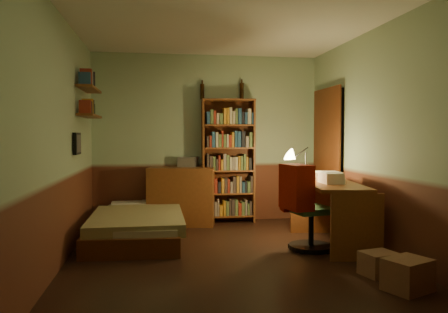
{
  "coord_description": "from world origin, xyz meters",
  "views": [
    {
      "loc": [
        -0.78,
        -4.8,
        1.34
      ],
      "look_at": [
        0.0,
        0.25,
        1.1
      ],
      "focal_mm": 35.0,
      "sensor_mm": 36.0,
      "label": 1
    }
  ],
  "objects": [
    {
      "name": "floor",
      "position": [
        0.0,
        0.0,
        -0.01
      ],
      "size": [
        3.5,
        4.0,
        0.02
      ],
      "primitive_type": "cube",
      "color": "black",
      "rests_on": "ground"
    },
    {
      "name": "ceiling",
      "position": [
        0.0,
        0.0,
        2.61
      ],
      "size": [
        3.5,
        4.0,
        0.02
      ],
      "primitive_type": "cube",
      "color": "silver",
      "rests_on": "wall_back"
    },
    {
      "name": "wall_back",
      "position": [
        0.0,
        2.01,
        1.3
      ],
      "size": [
        3.5,
        0.02,
        2.6
      ],
      "primitive_type": "cube",
      "color": "#98B38E",
      "rests_on": "ground"
    },
    {
      "name": "wall_left",
      "position": [
        -1.76,
        0.0,
        1.3
      ],
      "size": [
        0.02,
        4.0,
        2.6
      ],
      "primitive_type": "cube",
      "color": "#98B38E",
      "rests_on": "ground"
    },
    {
      "name": "wall_right",
      "position": [
        1.76,
        0.0,
        1.3
      ],
      "size": [
        0.02,
        4.0,
        2.6
      ],
      "primitive_type": "cube",
      "color": "#98B38E",
      "rests_on": "ground"
    },
    {
      "name": "wall_front",
      "position": [
        0.0,
        -2.01,
        1.3
      ],
      "size": [
        3.5,
        0.02,
        2.6
      ],
      "primitive_type": "cube",
      "color": "#98B38E",
      "rests_on": "ground"
    },
    {
      "name": "doorway",
      "position": [
        1.72,
        1.3,
        1.0
      ],
      "size": [
        0.06,
        0.9,
        2.0
      ],
      "primitive_type": "cube",
      "color": "black",
      "rests_on": "ground"
    },
    {
      "name": "door_trim",
      "position": [
        1.69,
        1.3,
        1.0
      ],
      "size": [
        0.02,
        0.98,
        2.08
      ],
      "primitive_type": "cube",
      "color": "#4A210D",
      "rests_on": "ground"
    },
    {
      "name": "bed",
      "position": [
        -1.03,
        0.97,
        0.3
      ],
      "size": [
        1.18,
        2.08,
        0.6
      ],
      "primitive_type": "cube",
      "rotation": [
        0.0,
        0.0,
        -0.05
      ],
      "color": "#616D3E",
      "rests_on": "ground"
    },
    {
      "name": "dresser",
      "position": [
        -0.41,
        1.76,
        0.43
      ],
      "size": [
        1.05,
        0.67,
        0.87
      ],
      "primitive_type": "cube",
      "rotation": [
        0.0,
        0.0,
        -0.2
      ],
      "color": "brown",
      "rests_on": "ground"
    },
    {
      "name": "mini_stereo",
      "position": [
        -0.31,
        1.89,
        0.94
      ],
      "size": [
        0.34,
        0.3,
        0.15
      ],
      "primitive_type": "cube",
      "rotation": [
        0.0,
        0.0,
        -0.36
      ],
      "color": "#B2B2B7",
      "rests_on": "dresser"
    },
    {
      "name": "bookshelf",
      "position": [
        0.32,
        1.85,
        0.95
      ],
      "size": [
        0.83,
        0.32,
        1.91
      ],
      "primitive_type": "cube",
      "rotation": [
        0.0,
        0.0,
        -0.08
      ],
      "color": "brown",
      "rests_on": "ground"
    },
    {
      "name": "bottle_left",
      "position": [
        -0.08,
        1.96,
        2.02
      ],
      "size": [
        0.08,
        0.08,
        0.23
      ],
      "primitive_type": "cylinder",
      "rotation": [
        0.0,
        0.0,
        0.28
      ],
      "color": "black",
      "rests_on": "bookshelf"
    },
    {
      "name": "bottle_right",
      "position": [
        0.55,
        1.96,
        2.04
      ],
      "size": [
        0.07,
        0.07,
        0.26
      ],
      "primitive_type": "cylinder",
      "rotation": [
        0.0,
        0.0,
        0.01
      ],
      "color": "black",
      "rests_on": "bookshelf"
    },
    {
      "name": "desk",
      "position": [
        1.33,
        0.23,
        0.39
      ],
      "size": [
        0.79,
        1.51,
        0.77
      ],
      "primitive_type": "cube",
      "rotation": [
        0.0,
        0.0,
        -0.14
      ],
      "color": "brown",
      "rests_on": "ground"
    },
    {
      "name": "paper_stack",
      "position": [
        1.3,
        0.55,
        0.83
      ],
      "size": [
        0.27,
        0.32,
        0.11
      ],
      "primitive_type": "cube",
      "rotation": [
        0.0,
        0.0,
        -0.26
      ],
      "color": "silver",
      "rests_on": "desk"
    },
    {
      "name": "desk_lamp",
      "position": [
        1.17,
        0.74,
        1.03
      ],
      "size": [
        0.19,
        0.19,
        0.52
      ],
      "primitive_type": "cone",
      "rotation": [
        0.0,
        0.0,
        0.23
      ],
      "color": "black",
      "rests_on": "desk"
    },
    {
      "name": "office_chair",
      "position": [
        1.02,
        0.08,
        0.55
      ],
      "size": [
        0.63,
        0.58,
        1.1
      ],
      "primitive_type": "cube",
      "rotation": [
        0.0,
        0.0,
        0.18
      ],
      "color": "#2F6035",
      "rests_on": "ground"
    },
    {
      "name": "red_jacket",
      "position": [
        0.76,
        -0.16,
        1.36
      ],
      "size": [
        0.27,
        0.46,
        0.52
      ],
      "primitive_type": "cube",
      "rotation": [
        0.0,
        0.0,
        0.08
      ],
      "color": "#A21A09",
      "rests_on": "office_chair"
    },
    {
      "name": "wall_shelf_lower",
      "position": [
        -1.64,
        1.1,
        1.6
      ],
      "size": [
        0.2,
        0.9,
        0.03
      ],
      "primitive_type": "cube",
      "color": "brown",
      "rests_on": "wall_left"
    },
    {
      "name": "wall_shelf_upper",
      "position": [
        -1.64,
        1.1,
        1.95
      ],
      "size": [
        0.2,
        0.9,
        0.03
      ],
      "primitive_type": "cube",
      "color": "brown",
      "rests_on": "wall_left"
    },
    {
      "name": "framed_picture",
      "position": [
        -1.72,
        0.6,
        1.25
      ],
      "size": [
        0.04,
        0.32,
        0.26
      ],
      "primitive_type": "cube",
      "color": "black",
      "rests_on": "wall_left"
    },
    {
      "name": "cardboard_box_a",
      "position": [
        1.36,
        -1.37,
        0.14
      ],
      "size": [
        0.46,
        0.42,
        0.28
      ],
      "primitive_type": "cube",
      "rotation": [
        0.0,
        0.0,
        0.4
      ],
      "color": "#875E43",
      "rests_on": "ground"
    },
    {
      "name": "cardboard_box_b",
      "position": [
        1.33,
        -0.93,
        0.11
      ],
      "size": [
        0.37,
        0.33,
        0.22
      ],
      "primitive_type": "cube",
      "rotation": [
        0.0,
        0.0,
        0.24
      ],
      "color": "#875E43",
      "rests_on": "ground"
    }
  ]
}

